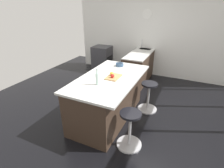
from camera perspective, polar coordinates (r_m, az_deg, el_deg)
name	(u,v)px	position (r m, az deg, el deg)	size (l,w,h in m)	color
ground_plane	(120,113)	(4.02, 2.69, -9.56)	(7.06, 7.06, 0.00)	black
interior_partition_left	(153,35)	(5.99, 13.36, 15.37)	(0.15, 5.24, 2.67)	silver
sink_cabinet	(143,63)	(5.91, 9.96, 6.71)	(2.33, 0.60, 1.17)	#38281E
oven_range	(102,58)	(6.45, -3.22, 8.41)	(0.60, 0.61, 0.86)	#38383D
kitchen_island	(108,97)	(3.68, -1.38, -4.30)	(1.97, 1.08, 0.94)	#38281E
stool_by_window	(148,98)	(4.07, 11.75, -4.35)	(0.44, 0.44, 0.68)	#B7B7BC
stool_middle	(130,130)	(3.07, 5.81, -14.85)	(0.44, 0.44, 0.68)	#B7B7BC
cutting_board	(114,77)	(3.44, 0.52, 2.34)	(0.36, 0.24, 0.02)	tan
apple_red	(112,76)	(3.37, 0.12, 2.66)	(0.07, 0.07, 0.07)	red
apple_yellow	(112,74)	(3.48, -0.10, 3.42)	(0.08, 0.08, 0.08)	gold
water_bottle	(97,78)	(3.11, -4.82, 1.89)	(0.06, 0.06, 0.31)	silver
fruit_bowl	(120,64)	(4.07, 2.50, 6.41)	(0.18, 0.18, 0.07)	#334C6B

